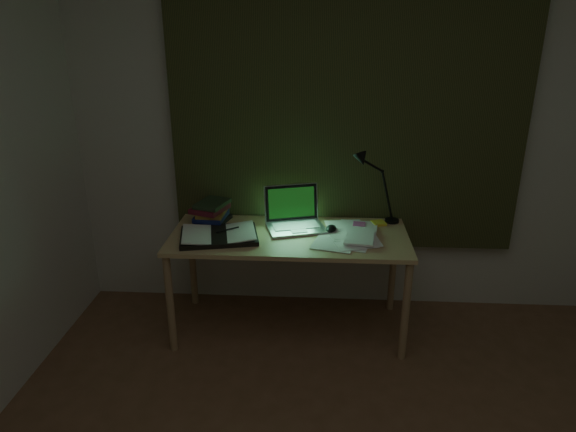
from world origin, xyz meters
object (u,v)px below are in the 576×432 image
object	(u,v)px
book_stack	(211,212)
loose_papers	(350,237)
open_textbook	(219,235)
desk	(289,283)
desk_lamp	(394,186)
laptop	(296,211)

from	to	relation	value
book_stack	loose_papers	size ratio (longest dim) A/B	0.54
open_textbook	desk	bearing A→B (deg)	-2.06
open_textbook	book_stack	world-z (taller)	book_stack
book_stack	desk_lamp	size ratio (longest dim) A/B	0.45
loose_papers	desk_lamp	xyz separation A→B (m)	(0.28, 0.28, 0.23)
book_stack	loose_papers	world-z (taller)	book_stack
laptop	book_stack	world-z (taller)	laptop
book_stack	open_textbook	bearing A→B (deg)	-69.52
open_textbook	laptop	bearing A→B (deg)	7.32
loose_papers	book_stack	bearing A→B (deg)	166.59
laptop	desk	bearing A→B (deg)	-130.70
book_stack	desk_lamp	distance (m)	1.17
laptop	loose_papers	distance (m)	0.36
book_stack	loose_papers	distance (m)	0.89
desk	book_stack	size ratio (longest dim) A/B	6.55
open_textbook	desk_lamp	distance (m)	1.13
laptop	loose_papers	size ratio (longest dim) A/B	0.97
desk	loose_papers	bearing A→B (deg)	-5.31
laptop	loose_papers	world-z (taller)	laptop
desk	open_textbook	distance (m)	0.54
loose_papers	desk_lamp	distance (m)	0.46
laptop	open_textbook	xyz separation A→B (m)	(-0.45, -0.16, -0.10)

